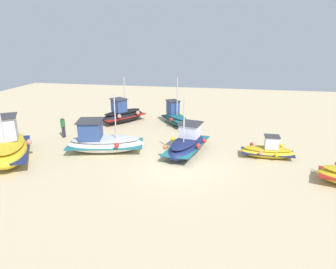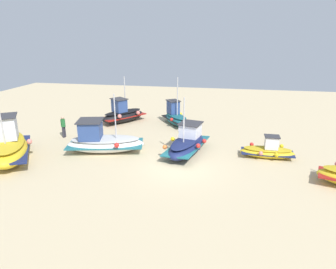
% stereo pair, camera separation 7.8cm
% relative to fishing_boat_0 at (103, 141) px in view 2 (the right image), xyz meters
% --- Properties ---
extents(ground_plane, '(54.89, 54.89, 0.00)m').
position_rel_fishing_boat_0_xyz_m(ground_plane, '(-5.22, 1.44, -0.67)').
color(ground_plane, '#C6B289').
extents(fishing_boat_0, '(5.35, 3.21, 3.80)m').
position_rel_fishing_boat_0_xyz_m(fishing_boat_0, '(0.00, 0.00, 0.00)').
color(fishing_boat_0, white).
rests_on(fishing_boat_0, ground_plane).
extents(fishing_boat_1, '(3.29, 1.61, 1.44)m').
position_rel_fishing_boat_0_xyz_m(fishing_boat_1, '(-10.44, -0.89, -0.25)').
color(fishing_boat_1, gold).
rests_on(fishing_boat_1, ground_plane).
extents(fishing_boat_2, '(4.74, 5.63, 4.31)m').
position_rel_fishing_boat_0_xyz_m(fishing_boat_2, '(5.11, 2.41, 0.19)').
color(fishing_boat_2, gold).
rests_on(fishing_boat_2, ground_plane).
extents(fishing_boat_4, '(2.75, 4.79, 3.81)m').
position_rel_fishing_boat_0_xyz_m(fishing_boat_4, '(-5.42, -0.69, -0.03)').
color(fishing_boat_4, navy).
rests_on(fishing_boat_4, ground_plane).
extents(fishing_boat_5, '(3.01, 3.53, 4.03)m').
position_rel_fishing_boat_0_xyz_m(fishing_boat_5, '(-3.64, -7.00, -0.03)').
color(fishing_boat_5, '#1E6670').
rests_on(fishing_boat_5, ground_plane).
extents(fishing_boat_6, '(3.67, 4.17, 3.95)m').
position_rel_fishing_boat_0_xyz_m(fishing_boat_6, '(0.99, -6.80, 0.02)').
color(fishing_boat_6, black).
rests_on(fishing_boat_6, ground_plane).
extents(person_walking, '(0.32, 0.32, 1.61)m').
position_rel_fishing_boat_0_xyz_m(person_walking, '(3.95, -2.07, 0.26)').
color(person_walking, '#2D2D38').
rests_on(person_walking, ground_plane).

